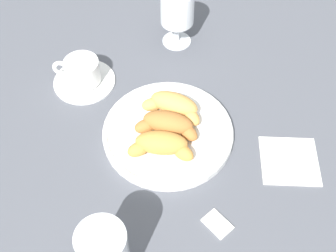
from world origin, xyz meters
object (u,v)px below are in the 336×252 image
croissant_small (168,124)px  coffee_cup_near (82,74)px  pastry_plate (168,132)px  folded_napkin (290,160)px  croissant_extra (161,145)px  juice_glass_left (104,251)px  juice_glass_right (177,9)px  sugar_packet (217,223)px  croissant_large (174,105)px

croissant_small → coffee_cup_near: size_ratio=1.01×
pastry_plate → croissant_small: 0.03m
folded_napkin → pastry_plate: bearing=-4.5°
croissant_extra → juice_glass_left: bearing=80.8°
coffee_cup_near → juice_glass_right: 0.26m
pastry_plate → coffee_cup_near: size_ratio=1.93×
pastry_plate → coffee_cup_near: coffee_cup_near is taller
croissant_small → folded_napkin: bearing=176.3°
pastry_plate → sugar_packet: 0.21m
juice_glass_left → croissant_small: bearing=-98.2°
juice_glass_right → juice_glass_left: bearing=88.9°
juice_glass_left → folded_napkin: 0.41m
croissant_large → juice_glass_left: juice_glass_left is taller
pastry_plate → juice_glass_left: juice_glass_left is taller
croissant_small → sugar_packet: bearing=125.0°
pastry_plate → croissant_large: size_ratio=1.96×
pastry_plate → croissant_small: size_ratio=1.91×
coffee_cup_near → croissant_small: bearing=151.7°
coffee_cup_near → croissant_extra: bearing=141.8°
sugar_packet → folded_napkin: 0.20m
juice_glass_right → folded_napkin: (-0.27, 0.30, -0.09)m
croissant_large → juice_glass_right: 0.24m
coffee_cup_near → juice_glass_left: (-0.17, 0.40, 0.07)m
croissant_extra → coffee_cup_near: 0.26m
croissant_large → folded_napkin: (-0.24, 0.07, -0.04)m
croissant_extra → coffee_cup_near: croissant_extra is taller
croissant_large → croissant_extra: size_ratio=0.98×
pastry_plate → juice_glass_right: juice_glass_right is taller
croissant_small → coffee_cup_near: bearing=-28.3°
juice_glass_left → croissant_extra: bearing=-99.2°
juice_glass_left → folded_napkin: bearing=-135.9°
juice_glass_right → folded_napkin: size_ratio=1.27×
croissant_large → croissant_small: (0.00, 0.05, 0.00)m
croissant_small → folded_napkin: size_ratio=1.24×
coffee_cup_near → juice_glass_left: juice_glass_left is taller
juice_glass_left → sugar_packet: bearing=-144.1°
croissant_small → juice_glass_left: bearing=81.8°
pastry_plate → folded_napkin: size_ratio=2.38×
croissant_extra → juice_glass_right: bearing=-85.2°
croissant_small → croissant_extra: bearing=86.8°
sugar_packet → coffee_cup_near: bearing=-3.0°
coffee_cup_near → sugar_packet: size_ratio=2.72×
croissant_extra → sugar_packet: size_ratio=2.73×
croissant_large → sugar_packet: croissant_large is taller
pastry_plate → croissant_extra: 0.06m
croissant_small → juice_glass_right: size_ratio=0.98×
pastry_plate → croissant_large: (-0.00, -0.05, 0.03)m
croissant_small → sugar_packet: size_ratio=2.74×
juice_glass_right → folded_napkin: 0.42m
juice_glass_right → croissant_extra: bearing=94.8°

